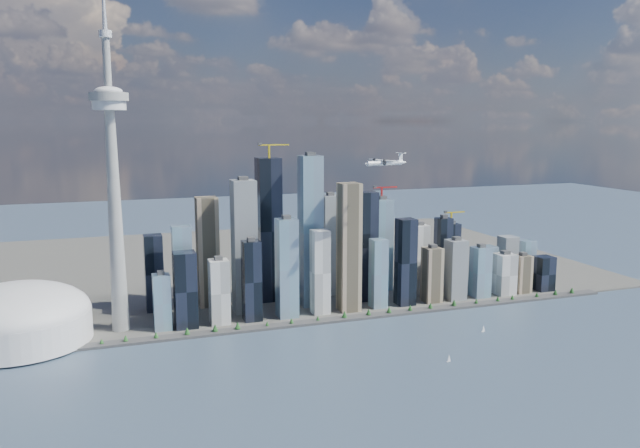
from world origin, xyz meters
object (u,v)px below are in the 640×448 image
object	(u,v)px
airplane	(385,162)
sailboat_east	(483,329)
dome_stadium	(19,318)
needle_tower	(113,179)
sailboat_west	(449,359)

from	to	relation	value
airplane	sailboat_east	distance (m)	298.35
sailboat_east	airplane	bearing A→B (deg)	124.64
dome_stadium	sailboat_east	size ratio (longest dim) A/B	18.33
needle_tower	airplane	distance (m)	409.48
dome_stadium	sailboat_west	distance (m)	614.65
needle_tower	dome_stadium	bearing A→B (deg)	-175.91
airplane	sailboat_west	size ratio (longest dim) A/B	7.46
needle_tower	sailboat_east	size ratio (longest dim) A/B	50.45
needle_tower	sailboat_west	world-z (taller)	needle_tower
dome_stadium	sailboat_west	size ratio (longest dim) A/B	19.23
dome_stadium	sailboat_east	xyz separation A→B (m)	(667.99, -171.94, -35.94)
sailboat_west	sailboat_east	world-z (taller)	sailboat_east
sailboat_west	sailboat_east	xyz separation A→B (m)	(113.16, 90.08, 0.16)
needle_tower	sailboat_east	xyz separation A→B (m)	(527.99, -181.94, -232.34)
airplane	needle_tower	bearing A→B (deg)	155.81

